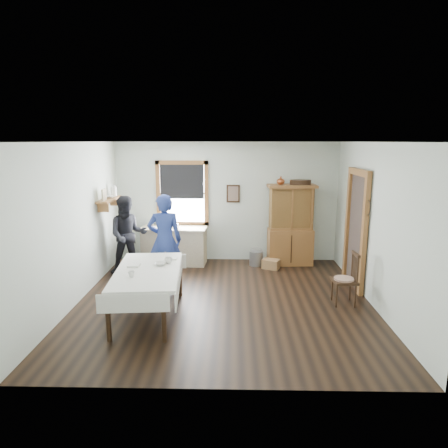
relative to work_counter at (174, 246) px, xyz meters
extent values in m
cube|color=black|center=(1.16, -2.14, -0.41)|extent=(5.00, 5.00, 0.01)
cube|color=silver|center=(1.16, -2.14, 2.28)|extent=(5.00, 5.00, 0.01)
cube|color=silver|center=(1.16, 0.36, 0.93)|extent=(5.00, 0.01, 2.70)
cube|color=silver|center=(1.16, -4.64, 0.93)|extent=(5.00, 0.01, 2.70)
cube|color=silver|center=(-1.34, -2.14, 0.93)|extent=(0.01, 5.00, 2.70)
cube|color=silver|center=(3.66, -2.14, 0.93)|extent=(0.01, 5.00, 2.70)
cube|color=white|center=(0.16, 0.35, 1.13)|extent=(1.00, 0.02, 1.30)
cube|color=brown|center=(0.16, 0.32, 1.83)|extent=(1.18, 0.06, 0.09)
cube|color=brown|center=(0.16, 0.32, 0.44)|extent=(1.18, 0.06, 0.09)
cube|color=brown|center=(-0.38, 0.32, 1.13)|extent=(0.09, 0.06, 1.48)
cube|color=brown|center=(0.71, 0.32, 1.13)|extent=(0.09, 0.06, 1.48)
cube|color=black|center=(0.16, 0.30, 1.40)|extent=(0.98, 0.03, 0.76)
cube|color=#3F332D|center=(3.63, -1.29, 0.63)|extent=(0.03, 0.90, 2.10)
cube|color=brown|center=(3.60, -1.80, 0.63)|extent=(0.08, 0.12, 2.10)
cube|color=brown|center=(3.60, -0.78, 0.63)|extent=(0.08, 0.12, 2.10)
cube|color=brown|center=(3.60, -1.29, 1.74)|extent=(0.08, 1.14, 0.12)
cube|color=brown|center=(-1.21, -0.64, 1.13)|extent=(0.24, 1.00, 0.04)
cube|color=brown|center=(-1.21, -1.04, 1.03)|extent=(0.22, 0.03, 0.18)
cube|color=brown|center=(-1.21, -0.24, 1.03)|extent=(0.22, 0.03, 0.18)
cube|color=#CAB88C|center=(-1.21, -0.94, 1.26)|extent=(0.03, 0.22, 0.24)
cylinder|color=silver|center=(-1.21, -0.29, 1.26)|extent=(0.12, 0.12, 0.22)
cube|color=#311E11|center=(1.31, 0.32, 1.13)|extent=(0.30, 0.04, 0.40)
torus|color=black|center=(3.61, -1.84, 1.30)|extent=(0.01, 0.27, 0.27)
cube|color=#CAB88C|center=(0.00, 0.00, 0.00)|extent=(1.49, 0.66, 0.83)
cube|color=brown|center=(2.59, 0.05, 0.48)|extent=(1.07, 0.56, 1.78)
cube|color=white|center=(0.00, -2.74, -0.03)|extent=(1.16, 1.99, 0.76)
cube|color=#311E11|center=(3.19, -2.20, 0.04)|extent=(0.44, 0.44, 0.91)
cube|color=gray|center=(1.83, -0.08, -0.25)|extent=(0.36, 0.36, 0.33)
cube|color=#976D44|center=(2.14, -0.31, -0.31)|extent=(0.42, 0.37, 0.20)
imported|color=navy|center=(0.03, -1.35, 0.40)|extent=(0.63, 0.45, 1.63)
imported|color=black|center=(-0.85, -0.65, 0.34)|extent=(0.86, 0.74, 1.50)
imported|color=silver|center=(0.27, -2.41, 0.40)|extent=(0.14, 0.14, 0.10)
imported|color=silver|center=(-0.17, -3.09, 0.39)|extent=(0.11, 0.11, 0.09)
imported|color=silver|center=(0.15, -2.52, 0.37)|extent=(0.24, 0.24, 0.05)
imported|color=#785F50|center=(-0.14, 0.07, 0.43)|extent=(0.24, 0.27, 0.02)
imported|color=silver|center=(-0.05, 0.15, 0.44)|extent=(0.19, 0.19, 0.06)
imported|color=silver|center=(-1.21, -0.59, 1.18)|extent=(0.22, 0.22, 0.05)
camera|label=1|loc=(1.32, -8.61, 2.30)|focal=32.00mm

